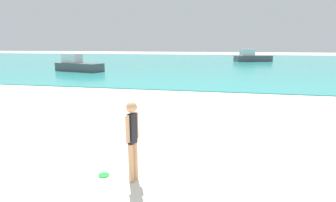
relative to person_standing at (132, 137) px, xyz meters
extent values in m
cube|color=teal|center=(0.05, 40.83, -0.92)|extent=(160.00, 60.00, 0.06)
cylinder|color=tan|center=(-0.02, -0.07, -0.54)|extent=(0.11, 0.11, 0.82)
cylinder|color=tan|center=(0.02, 0.07, -0.54)|extent=(0.11, 0.11, 0.82)
cube|color=black|center=(0.00, 0.00, 0.18)|extent=(0.16, 0.21, 0.61)
sphere|color=tan|center=(0.00, 0.00, 0.61)|extent=(0.22, 0.22, 0.22)
cylinder|color=tan|center=(-0.04, -0.14, 0.21)|extent=(0.08, 0.08, 0.54)
cylinder|color=tan|center=(0.04, 0.14, 0.21)|extent=(0.08, 0.08, 0.54)
cylinder|color=green|center=(-0.69, 0.06, -0.94)|extent=(0.23, 0.23, 0.03)
cube|color=#4C4C51|center=(-12.88, 20.22, -0.47)|extent=(5.48, 2.95, 0.84)
cube|color=silver|center=(-13.79, 20.46, 0.42)|extent=(2.12, 1.61, 0.94)
cube|color=#4C4C51|center=(6.33, 40.73, -0.42)|extent=(6.19, 3.87, 0.95)
cube|color=silver|center=(5.34, 40.35, 0.59)|extent=(2.46, 1.99, 1.06)
camera|label=1|loc=(1.73, -4.76, 1.81)|focal=28.31mm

